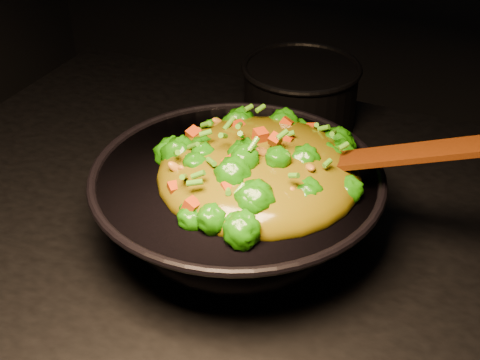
% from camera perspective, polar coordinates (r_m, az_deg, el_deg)
% --- Properties ---
extents(wok, '(0.42, 0.42, 0.11)m').
position_cam_1_polar(wok, '(0.96, -0.25, -2.33)').
color(wok, black).
rests_on(wok, stovetop).
extents(stir_fry, '(0.36, 0.36, 0.10)m').
position_cam_1_polar(stir_fry, '(0.90, 1.68, 2.85)').
color(stir_fry, '#1B6B07').
rests_on(stir_fry, wok).
extents(spatula, '(0.28, 0.05, 0.12)m').
position_cam_1_polar(spatula, '(0.89, 11.58, 1.92)').
color(spatula, '#3A1006').
rests_on(spatula, wok).
extents(back_pot, '(0.28, 0.28, 0.12)m').
position_cam_1_polar(back_pot, '(1.25, 5.15, 7.30)').
color(back_pot, black).
rests_on(back_pot, stovetop).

